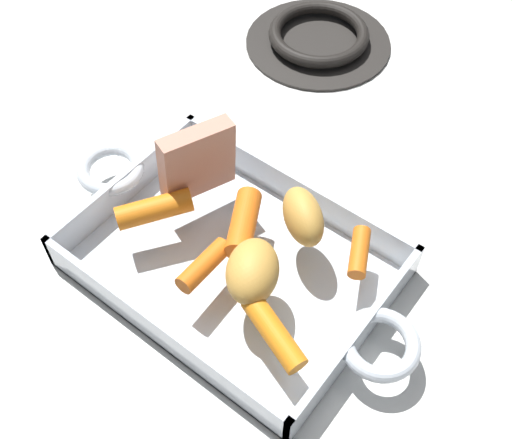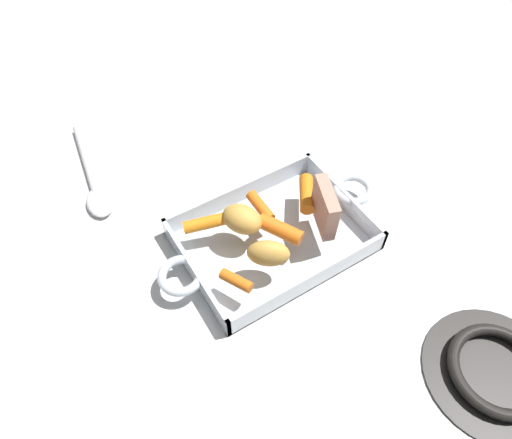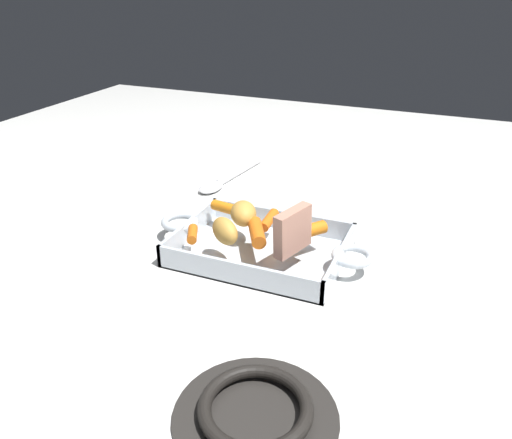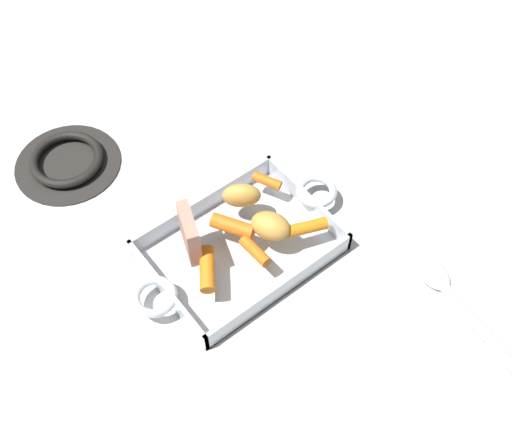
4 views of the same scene
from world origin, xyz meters
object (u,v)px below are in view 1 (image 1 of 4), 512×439
object	(u,v)px
baby_carrot_southeast	(359,252)
potato_golden_large	(303,216)
potato_corner	(252,271)
roast_slice_thin	(197,161)
stove_burner_rear	(318,38)
baby_carrot_northwest	(274,333)
baby_carrot_center_right	(154,209)
roasting_dish	(232,259)
baby_carrot_southwest	(240,220)
baby_carrot_northeast	(200,263)

from	to	relation	value
baby_carrot_southeast	potato_golden_large	distance (m)	0.06
potato_golden_large	potato_corner	world-z (taller)	potato_golden_large
roast_slice_thin	stove_burner_rear	world-z (taller)	roast_slice_thin
baby_carrot_northwest	potato_corner	world-z (taller)	potato_corner
baby_carrot_center_right	baby_carrot_northwest	distance (m)	0.17
roasting_dish	baby_carrot_southwest	world-z (taller)	baby_carrot_southwest
potato_golden_large	roasting_dish	bearing A→B (deg)	-130.06
baby_carrot_northwest	baby_carrot_northeast	size ratio (longest dim) A/B	1.22
roasting_dish	baby_carrot_northwest	world-z (taller)	baby_carrot_northwest
baby_carrot_northwest	baby_carrot_northeast	bearing A→B (deg)	170.77
potato_golden_large	potato_corner	distance (m)	0.07
roasting_dish	baby_carrot_southwest	distance (m)	0.04
roasting_dish	roast_slice_thin	xyz separation A→B (m)	(-0.07, 0.03, 0.06)
baby_carrot_southeast	baby_carrot_center_right	size ratio (longest dim) A/B	0.68
baby_carrot_center_right	potato_golden_large	size ratio (longest dim) A/B	1.15
roasting_dish	potato_golden_large	size ratio (longest dim) A/B	6.27
potato_corner	stove_burner_rear	xyz separation A→B (m)	(-0.17, 0.36, -0.05)
potato_corner	baby_carrot_northeast	bearing A→B (deg)	-162.07
roast_slice_thin	stove_burner_rear	distance (m)	0.31
baby_carrot_center_right	potato_golden_large	xyz separation A→B (m)	(0.12, 0.07, 0.01)
potato_golden_large	stove_burner_rear	size ratio (longest dim) A/B	0.33
baby_carrot_center_right	stove_burner_rear	bearing A→B (deg)	98.61
baby_carrot_southeast	stove_burner_rear	xyz separation A→B (m)	(-0.23, 0.28, -0.04)
potato_golden_large	stove_burner_rear	bearing A→B (deg)	121.31
baby_carrot_center_right	baby_carrot_northeast	distance (m)	0.07
roast_slice_thin	baby_carrot_southwest	size ratio (longest dim) A/B	1.05
baby_carrot_southeast	stove_burner_rear	size ratio (longest dim) A/B	0.26
roasting_dish	potato_corner	distance (m)	0.07
roasting_dish	roast_slice_thin	bearing A→B (deg)	153.41
roast_slice_thin	baby_carrot_northeast	distance (m)	0.10
stove_burner_rear	baby_carrot_northwest	bearing A→B (deg)	-60.66
potato_corner	baby_carrot_center_right	bearing A→B (deg)	178.58
baby_carrot_northeast	potato_golden_large	size ratio (longest dim) A/B	0.93
stove_burner_rear	potato_corner	bearing A→B (deg)	-64.28
baby_carrot_center_right	baby_carrot_northwest	world-z (taller)	same
baby_carrot_northeast	potato_golden_large	bearing A→B (deg)	62.04
baby_carrot_southeast	potato_corner	bearing A→B (deg)	-125.60
baby_carrot_northwest	roasting_dish	bearing A→B (deg)	148.86
baby_carrot_southeast	potato_golden_large	bearing A→B (deg)	-173.07
baby_carrot_southeast	baby_carrot_northwest	xyz separation A→B (m)	(-0.01, -0.11, 0.00)
roast_slice_thin	stove_burner_rear	bearing A→B (deg)	101.63
baby_carrot_southeast	baby_carrot_southwest	distance (m)	0.11
baby_carrot_northeast	potato_corner	size ratio (longest dim) A/B	0.90
roast_slice_thin	potato_golden_large	distance (m)	0.11
baby_carrot_southwest	baby_carrot_northwest	bearing A→B (deg)	-37.50
baby_carrot_northeast	potato_corner	xyz separation A→B (m)	(0.05, 0.02, 0.01)
potato_golden_large	baby_carrot_northeast	bearing A→B (deg)	-117.96
baby_carrot_northeast	potato_corner	distance (m)	0.05
potato_golden_large	stove_burner_rear	distance (m)	0.34
baby_carrot_center_right	baby_carrot_southeast	bearing A→B (deg)	23.82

